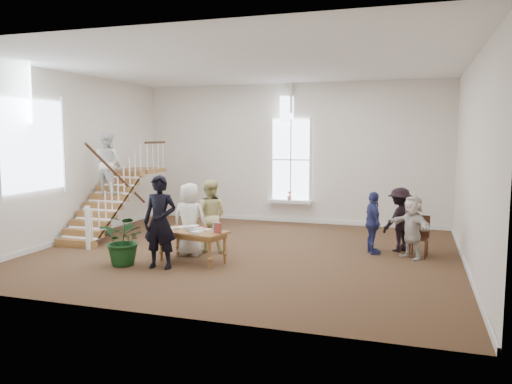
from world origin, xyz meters
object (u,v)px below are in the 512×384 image
(library_table, at_px, (193,234))
(person_yellow, at_px, (210,216))
(side_chair, at_px, (420,234))
(police_officer, at_px, (160,222))
(woman_cluster_c, at_px, (412,227))
(floor_plant, at_px, (125,240))
(elderly_woman, at_px, (190,219))
(woman_cluster_a, at_px, (373,223))
(woman_cluster_b, at_px, (400,220))

(library_table, xyz_separation_m, person_yellow, (-0.05, 1.09, 0.25))
(side_chair, bearing_deg, police_officer, -143.73)
(side_chair, bearing_deg, woman_cluster_c, -116.47)
(police_officer, relative_size, floor_plant, 1.76)
(police_officer, xyz_separation_m, elderly_woman, (0.10, 1.25, -0.14))
(person_yellow, distance_m, woman_cluster_c, 4.80)
(woman_cluster_a, distance_m, woman_cluster_b, 0.75)
(woman_cluster_b, distance_m, side_chair, 0.67)
(woman_cluster_a, relative_size, woman_cluster_b, 0.95)
(woman_cluster_a, relative_size, side_chair, 1.55)
(woman_cluster_a, xyz_separation_m, woman_cluster_b, (0.60, 0.45, 0.04))
(elderly_woman, height_order, woman_cluster_a, elderly_woman)
(police_officer, height_order, woman_cluster_a, police_officer)
(woman_cluster_a, bearing_deg, police_officer, 100.94)
(elderly_woman, bearing_deg, side_chair, -164.83)
(person_yellow, bearing_deg, library_table, 83.19)
(elderly_woman, distance_m, woman_cluster_b, 5.12)
(library_table, bearing_deg, police_officer, -111.35)
(elderly_woman, distance_m, woman_cluster_c, 5.20)
(library_table, xyz_separation_m, side_chair, (4.86, 2.13, -0.10))
(library_table, height_order, side_chair, side_chair)
(library_table, height_order, elderly_woman, elderly_woman)
(elderly_woman, bearing_deg, police_officer, 84.13)
(floor_plant, xyz_separation_m, side_chair, (6.16, 2.82, -0.03))
(elderly_woman, xyz_separation_m, floor_plant, (-0.96, -1.28, -0.29))
(elderly_woman, xyz_separation_m, side_chair, (5.21, 1.54, -0.33))
(police_officer, xyz_separation_m, woman_cluster_a, (4.23, 2.74, -0.25))
(library_table, bearing_deg, side_chair, 36.47)
(person_yellow, relative_size, floor_plant, 1.56)
(person_yellow, xyz_separation_m, floor_plant, (-1.26, -1.78, -0.32))
(floor_plant, bearing_deg, library_table, 27.92)
(library_table, height_order, floor_plant, floor_plant)
(library_table, distance_m, woman_cluster_c, 5.05)
(woman_cluster_a, height_order, floor_plant, woman_cluster_a)
(police_officer, distance_m, floor_plant, 0.96)
(person_yellow, bearing_deg, woman_cluster_b, -171.27)
(police_officer, distance_m, elderly_woman, 1.26)
(library_table, bearing_deg, woman_cluster_b, 42.81)
(woman_cluster_b, distance_m, woman_cluster_c, 0.72)
(police_officer, bearing_deg, side_chair, 22.31)
(police_officer, distance_m, woman_cluster_a, 5.05)
(woman_cluster_a, distance_m, woman_cluster_c, 0.92)
(person_yellow, bearing_deg, woman_cluster_c, -179.79)
(woman_cluster_c, bearing_deg, floor_plant, -108.04)
(person_yellow, bearing_deg, elderly_woman, 49.74)
(police_officer, distance_m, woman_cluster_c, 5.73)
(woman_cluster_c, xyz_separation_m, floor_plant, (-5.99, -2.57, -0.17))
(police_officer, bearing_deg, person_yellow, 71.70)
(person_yellow, relative_size, woman_cluster_c, 1.20)
(person_yellow, bearing_deg, woman_cluster_a, -174.78)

